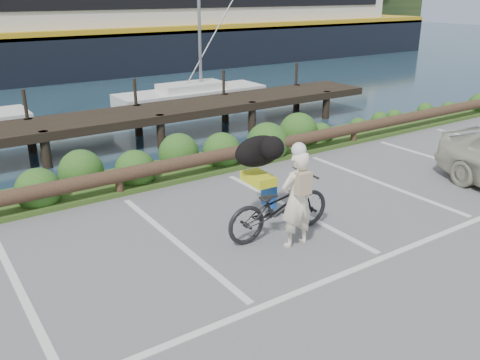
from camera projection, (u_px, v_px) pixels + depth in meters
name	position (u px, v px, depth m)	size (l,w,h in m)	color
ground	(241.00, 296.00, 7.27)	(72.00, 72.00, 0.00)	#5E5E60
vegetation_strip	(108.00, 184.00, 11.37)	(34.00, 1.60, 0.10)	#3D5B21
log_rail	(120.00, 195.00, 10.85)	(32.00, 0.30, 0.60)	#443021
bicycle	(279.00, 206.00, 8.93)	(0.73, 2.09, 1.10)	black
cyclist	(297.00, 200.00, 8.43)	(0.62, 0.40, 1.69)	white
dog	(259.00, 151.00, 9.17)	(0.99, 0.48, 0.57)	black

